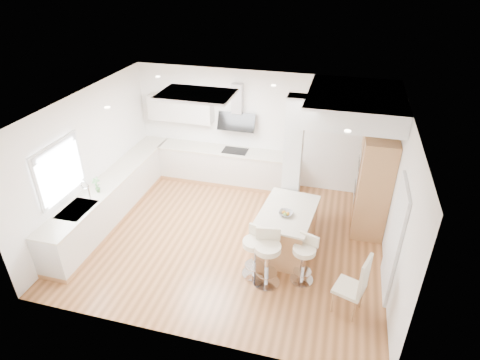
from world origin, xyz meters
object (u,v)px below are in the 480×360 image
(dining_chair, at_px, (357,284))
(bar_stool_a, at_px, (255,250))
(peninsula, at_px, (286,230))
(bar_stool_c, at_px, (304,257))
(bar_stool_b, at_px, (267,255))

(dining_chair, bearing_deg, bar_stool_a, -176.34)
(peninsula, xyz_separation_m, bar_stool_c, (0.44, -0.79, 0.07))
(bar_stool_b, bearing_deg, dining_chair, -21.14)
(peninsula, height_order, bar_stool_c, peninsula)
(peninsula, height_order, bar_stool_b, bar_stool_b)
(bar_stool_a, bearing_deg, bar_stool_c, 19.32)
(peninsula, bearing_deg, bar_stool_a, -110.24)
(peninsula, xyz_separation_m, dining_chair, (1.31, -1.32, 0.16))
(peninsula, relative_size, bar_stool_c, 1.68)
(bar_stool_a, height_order, bar_stool_b, bar_stool_b)
(dining_chair, bearing_deg, peninsula, 153.31)
(bar_stool_b, bearing_deg, peninsula, 71.01)
(bar_stool_a, bearing_deg, bar_stool_b, -16.10)
(bar_stool_b, xyz_separation_m, dining_chair, (1.48, -0.31, 0.01))
(bar_stool_b, bearing_deg, bar_stool_a, 139.80)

